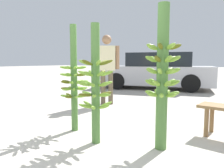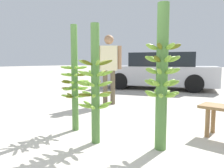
# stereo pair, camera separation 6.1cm
# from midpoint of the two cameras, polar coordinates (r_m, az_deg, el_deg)

# --- Properties ---
(ground_plane) EXTENTS (80.00, 80.00, 0.00)m
(ground_plane) POSITION_cam_midpoint_polar(r_m,az_deg,el_deg) (2.74, -5.47, -16.12)
(ground_plane) COLOR #B2AA9E
(banana_stalk_left) EXTENTS (0.41, 0.41, 1.56)m
(banana_stalk_left) POSITION_cam_midpoint_polar(r_m,az_deg,el_deg) (3.25, -10.42, 1.12)
(banana_stalk_left) COLOR #4C7A38
(banana_stalk_left) RESTS_ON ground_plane
(banana_stalk_center) EXTENTS (0.45, 0.45, 1.49)m
(banana_stalk_center) POSITION_cam_midpoint_polar(r_m,az_deg,el_deg) (2.71, -4.95, -0.07)
(banana_stalk_center) COLOR #4C7A38
(banana_stalk_center) RESTS_ON ground_plane
(banana_stalk_right) EXTENTS (0.42, 0.42, 1.68)m
(banana_stalk_right) POSITION_cam_midpoint_polar(r_m,az_deg,el_deg) (2.56, 12.34, 2.07)
(banana_stalk_right) COLOR #4C7A38
(banana_stalk_right) RESTS_ON ground_plane
(vendor_person) EXTENTS (0.56, 0.40, 1.65)m
(vendor_person) POSITION_cam_midpoint_polar(r_m,az_deg,el_deg) (5.19, -1.71, 5.49)
(vendor_person) COLOR brown
(vendor_person) RESTS_ON ground_plane
(parked_car) EXTENTS (4.44, 2.76, 1.34)m
(parked_car) POSITION_cam_midpoint_polar(r_m,az_deg,el_deg) (8.52, 11.35, 3.28)
(parked_car) COLOR #B7B7BC
(parked_car) RESTS_ON ground_plane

